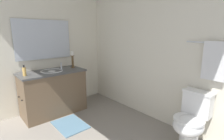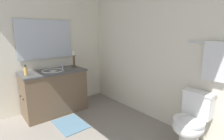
{
  "view_description": "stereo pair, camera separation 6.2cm",
  "coord_description": "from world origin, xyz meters",
  "px_view_note": "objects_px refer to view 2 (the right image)",
  "views": [
    {
      "loc": [
        1.88,
        -1.17,
        1.52
      ],
      "look_at": [
        -0.02,
        0.49,
        0.96
      ],
      "focal_mm": 27.17,
      "sensor_mm": 36.0,
      "label": 1
    },
    {
      "loc": [
        1.92,
        -1.13,
        1.52
      ],
      "look_at": [
        -0.02,
        0.49,
        0.96
      ],
      "focal_mm": 27.17,
      "sensor_mm": 36.0,
      "label": 2
    }
  ],
  "objects_px": {
    "toilet": "(191,121)",
    "towel_near_vanity": "(215,62)",
    "candle_holder_tall": "(74,59)",
    "mirror": "(45,40)",
    "soap_bottle": "(26,71)",
    "vanity_cabinet": "(55,92)",
    "bath_mat": "(71,124)",
    "towel_bar": "(218,43)",
    "sink_basin": "(53,73)"
  },
  "relations": [
    {
      "from": "toilet",
      "to": "bath_mat",
      "type": "height_order",
      "value": "toilet"
    },
    {
      "from": "sink_basin",
      "to": "soap_bottle",
      "type": "xyz_separation_m",
      "value": [
        0.05,
        -0.47,
        0.11
      ]
    },
    {
      "from": "candle_holder_tall",
      "to": "towel_bar",
      "type": "xyz_separation_m",
      "value": [
        2.33,
        0.77,
        0.4
      ]
    },
    {
      "from": "candle_holder_tall",
      "to": "bath_mat",
      "type": "relative_size",
      "value": 0.55
    },
    {
      "from": "mirror",
      "to": "soap_bottle",
      "type": "distance_m",
      "value": 0.76
    },
    {
      "from": "soap_bottle",
      "to": "vanity_cabinet",
      "type": "bearing_deg",
      "value": 95.61
    },
    {
      "from": "toilet",
      "to": "towel_bar",
      "type": "xyz_separation_m",
      "value": [
        0.12,
        0.22,
        1.03
      ]
    },
    {
      "from": "toilet",
      "to": "bath_mat",
      "type": "distance_m",
      "value": 1.87
    },
    {
      "from": "vanity_cabinet",
      "to": "towel_near_vanity",
      "type": "xyz_separation_m",
      "value": [
        2.29,
        1.21,
        0.75
      ]
    },
    {
      "from": "vanity_cabinet",
      "to": "soap_bottle",
      "type": "relative_size",
      "value": 6.43
    },
    {
      "from": "sink_basin",
      "to": "towel_near_vanity",
      "type": "height_order",
      "value": "towel_near_vanity"
    },
    {
      "from": "towel_near_vanity",
      "to": "bath_mat",
      "type": "distance_m",
      "value": 2.36
    },
    {
      "from": "towel_bar",
      "to": "toilet",
      "type": "bearing_deg",
      "value": -118.94
    },
    {
      "from": "sink_basin",
      "to": "towel_bar",
      "type": "bearing_deg",
      "value": 28.25
    },
    {
      "from": "mirror",
      "to": "candle_holder_tall",
      "type": "xyz_separation_m",
      "value": [
        0.23,
        0.46,
        -0.39
      ]
    },
    {
      "from": "towel_near_vanity",
      "to": "bath_mat",
      "type": "xyz_separation_m",
      "value": [
        -1.66,
        -1.21,
        -1.16
      ]
    },
    {
      "from": "towel_bar",
      "to": "bath_mat",
      "type": "relative_size",
      "value": 1.28
    },
    {
      "from": "mirror",
      "to": "soap_bottle",
      "type": "relative_size",
      "value": 5.79
    },
    {
      "from": "candle_holder_tall",
      "to": "towel_near_vanity",
      "type": "bearing_deg",
      "value": 17.87
    },
    {
      "from": "mirror",
      "to": "vanity_cabinet",
      "type": "bearing_deg",
      "value": -0.01
    },
    {
      "from": "toilet",
      "to": "towel_bar",
      "type": "relative_size",
      "value": 0.97
    },
    {
      "from": "soap_bottle",
      "to": "candle_holder_tall",
      "type": "bearing_deg",
      "value": 95.71
    },
    {
      "from": "toilet",
      "to": "bath_mat",
      "type": "xyz_separation_m",
      "value": [
        -1.54,
        -1.01,
        -0.36
      ]
    },
    {
      "from": "sink_basin",
      "to": "mirror",
      "type": "relative_size",
      "value": 0.39
    },
    {
      "from": "toilet",
      "to": "towel_near_vanity",
      "type": "xyz_separation_m",
      "value": [
        0.12,
        0.2,
        0.8
      ]
    },
    {
      "from": "vanity_cabinet",
      "to": "soap_bottle",
      "type": "bearing_deg",
      "value": -84.39
    },
    {
      "from": "toilet",
      "to": "towel_bar",
      "type": "distance_m",
      "value": 1.06
    },
    {
      "from": "vanity_cabinet",
      "to": "sink_basin",
      "type": "height_order",
      "value": "sink_basin"
    },
    {
      "from": "candle_holder_tall",
      "to": "toilet",
      "type": "xyz_separation_m",
      "value": [
        2.21,
        0.55,
        -0.64
      ]
    },
    {
      "from": "soap_bottle",
      "to": "bath_mat",
      "type": "height_order",
      "value": "soap_bottle"
    },
    {
      "from": "towel_bar",
      "to": "candle_holder_tall",
      "type": "bearing_deg",
      "value": -161.73
    },
    {
      "from": "sink_basin",
      "to": "soap_bottle",
      "type": "height_order",
      "value": "soap_bottle"
    },
    {
      "from": "vanity_cabinet",
      "to": "towel_bar",
      "type": "bearing_deg",
      "value": 28.27
    },
    {
      "from": "mirror",
      "to": "towel_bar",
      "type": "xyz_separation_m",
      "value": [
        2.57,
        1.23,
        0.01
      ]
    },
    {
      "from": "soap_bottle",
      "to": "toilet",
      "type": "xyz_separation_m",
      "value": [
        2.12,
        1.48,
        -0.54
      ]
    },
    {
      "from": "vanity_cabinet",
      "to": "toilet",
      "type": "relative_size",
      "value": 1.54
    },
    {
      "from": "sink_basin",
      "to": "bath_mat",
      "type": "bearing_deg",
      "value": -0.09
    },
    {
      "from": "soap_bottle",
      "to": "towel_near_vanity",
      "type": "relative_size",
      "value": 0.36
    },
    {
      "from": "vanity_cabinet",
      "to": "bath_mat",
      "type": "xyz_separation_m",
      "value": [
        0.62,
        0.0,
        -0.41
      ]
    },
    {
      "from": "vanity_cabinet",
      "to": "towel_near_vanity",
      "type": "bearing_deg",
      "value": 27.92
    },
    {
      "from": "mirror",
      "to": "towel_bar",
      "type": "bearing_deg",
      "value": 25.6
    },
    {
      "from": "soap_bottle",
      "to": "bath_mat",
      "type": "distance_m",
      "value": 1.16
    },
    {
      "from": "vanity_cabinet",
      "to": "toilet",
      "type": "height_order",
      "value": "vanity_cabinet"
    },
    {
      "from": "sink_basin",
      "to": "towel_bar",
      "type": "relative_size",
      "value": 0.52
    },
    {
      "from": "sink_basin",
      "to": "mirror",
      "type": "xyz_separation_m",
      "value": [
        -0.28,
        -0.0,
        0.61
      ]
    },
    {
      "from": "sink_basin",
      "to": "towel_near_vanity",
      "type": "bearing_deg",
      "value": 27.9
    },
    {
      "from": "towel_bar",
      "to": "bath_mat",
      "type": "distance_m",
      "value": 2.49
    },
    {
      "from": "sink_basin",
      "to": "candle_holder_tall",
      "type": "distance_m",
      "value": 0.51
    },
    {
      "from": "candle_holder_tall",
      "to": "toilet",
      "type": "distance_m",
      "value": 2.37
    },
    {
      "from": "towel_bar",
      "to": "towel_near_vanity",
      "type": "height_order",
      "value": "towel_near_vanity"
    }
  ]
}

